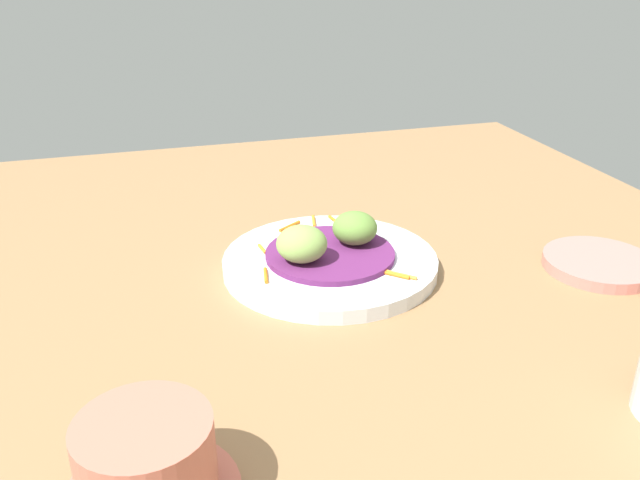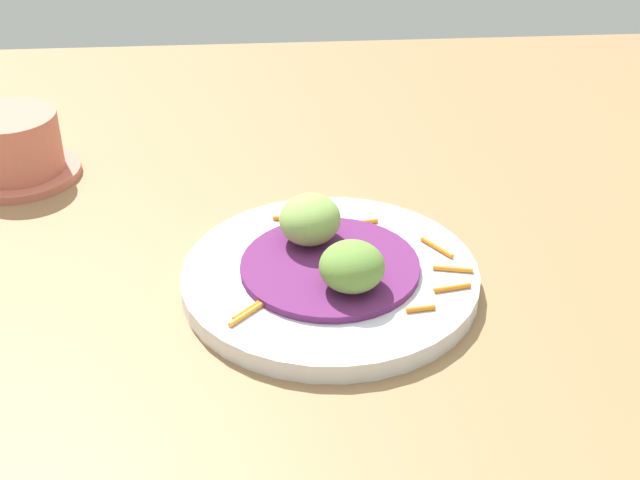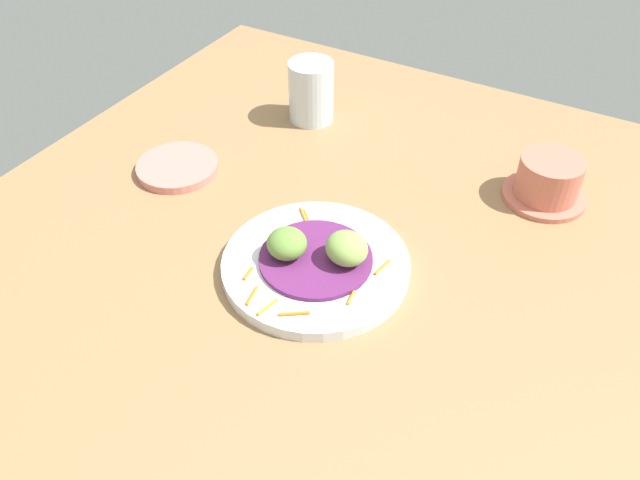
% 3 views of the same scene
% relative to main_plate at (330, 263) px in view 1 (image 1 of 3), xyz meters
% --- Properties ---
extents(table_surface, '(1.10, 1.10, 0.02)m').
position_rel_main_plate_xyz_m(table_surface, '(-0.04, -0.02, -0.02)').
color(table_surface, '#936D47').
rests_on(table_surface, ground).
extents(main_plate, '(0.24, 0.24, 0.02)m').
position_rel_main_plate_xyz_m(main_plate, '(0.00, 0.00, 0.00)').
color(main_plate, silver).
rests_on(main_plate, table_surface).
extents(cabbage_bed, '(0.14, 0.14, 0.01)m').
position_rel_main_plate_xyz_m(cabbage_bed, '(-0.00, 0.00, 0.01)').
color(cabbage_bed, '#60235B').
rests_on(cabbage_bed, main_plate).
extents(carrot_garnish, '(0.15, 0.19, 0.00)m').
position_rel_main_plate_xyz_m(carrot_garnish, '(0.01, 0.03, 0.01)').
color(carrot_garnish, orange).
rests_on(carrot_garnish, main_plate).
extents(guac_scoop_left, '(0.07, 0.06, 0.04)m').
position_rel_main_plate_xyz_m(guac_scoop_left, '(0.03, 0.01, 0.03)').
color(guac_scoop_left, olive).
rests_on(guac_scoop_left, cabbage_bed).
extents(guac_scoop_center, '(0.07, 0.06, 0.04)m').
position_rel_main_plate_xyz_m(guac_scoop_center, '(-0.03, -0.01, 0.03)').
color(guac_scoop_center, '#84A851').
rests_on(guac_scoop_center, cabbage_bed).
extents(side_plate_small, '(0.12, 0.12, 0.01)m').
position_rel_main_plate_xyz_m(side_plate_small, '(0.29, -0.08, -0.00)').
color(side_plate_small, tan).
rests_on(side_plate_small, table_surface).
extents(terracotta_bowl, '(0.12, 0.12, 0.07)m').
position_rel_main_plate_xyz_m(terracotta_bowl, '(-0.21, -0.29, 0.02)').
color(terracotta_bowl, '#C66B56').
rests_on(terracotta_bowl, table_surface).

